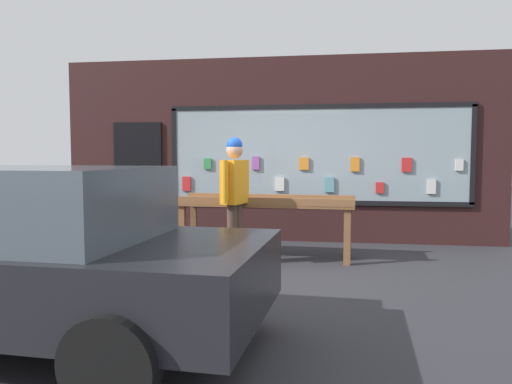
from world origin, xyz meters
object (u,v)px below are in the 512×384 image
Objects in this scene: small_dog at (210,243)px; parked_car at (5,251)px; display_table_main at (265,208)px; person_browsing at (235,190)px.

small_dog is 0.15× the size of parked_car.
display_table_main is 0.61× the size of parked_car.
parked_car is (-0.95, -2.92, 0.43)m from small_dog.
small_dog is at bearing 134.12° from person_browsing.
parked_car is at bearing 172.16° from person_browsing.
person_browsing reaches higher than display_table_main.
display_table_main is at bearing 68.97° from parked_car.
small_dog is (-0.66, -0.68, -0.42)m from display_table_main.
parked_car is at bearing 158.09° from small_dog.
parked_car reaches higher than small_dog.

